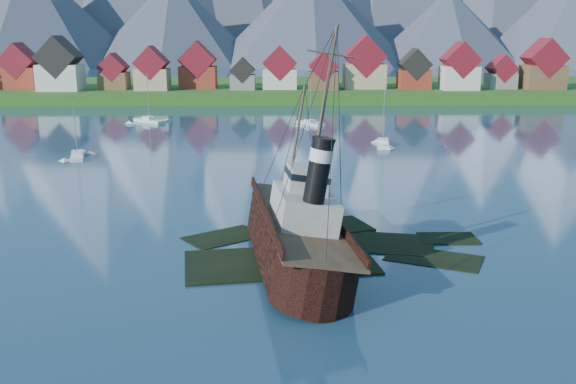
{
  "coord_description": "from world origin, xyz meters",
  "views": [
    {
      "loc": [
        -3.37,
        -59.67,
        21.54
      ],
      "look_at": [
        -2.1,
        6.0,
        5.0
      ],
      "focal_mm": 40.0,
      "sensor_mm": 36.0,
      "label": 1
    }
  ],
  "objects_px": {
    "sailboat_a": "(78,156)",
    "tugboat_wreck": "(291,229)",
    "sailboat_c": "(149,121)",
    "sailboat_e": "(310,124)",
    "sailboat_d": "(383,144)"
  },
  "relations": [
    {
      "from": "sailboat_c",
      "to": "sailboat_e",
      "type": "distance_m",
      "value": 39.14
    },
    {
      "from": "sailboat_d",
      "to": "sailboat_c",
      "type": "bearing_deg",
      "value": 154.79
    },
    {
      "from": "tugboat_wreck",
      "to": "sailboat_e",
      "type": "relative_size",
      "value": 2.9
    },
    {
      "from": "tugboat_wreck",
      "to": "sailboat_a",
      "type": "xyz_separation_m",
      "value": [
        -36.15,
        51.62,
        -2.73
      ]
    },
    {
      "from": "sailboat_c",
      "to": "sailboat_e",
      "type": "relative_size",
      "value": 1.19
    },
    {
      "from": "sailboat_a",
      "to": "tugboat_wreck",
      "type": "bearing_deg",
      "value": -68.76
    },
    {
      "from": "sailboat_d",
      "to": "sailboat_e",
      "type": "relative_size",
      "value": 1.18
    },
    {
      "from": "sailboat_a",
      "to": "sailboat_c",
      "type": "distance_m",
      "value": 44.66
    },
    {
      "from": "sailboat_d",
      "to": "sailboat_e",
      "type": "height_order",
      "value": "sailboat_d"
    },
    {
      "from": "tugboat_wreck",
      "to": "sailboat_e",
      "type": "height_order",
      "value": "tugboat_wreck"
    },
    {
      "from": "sailboat_a",
      "to": "sailboat_e",
      "type": "relative_size",
      "value": 1.02
    },
    {
      "from": "sailboat_a",
      "to": "sailboat_d",
      "type": "xyz_separation_m",
      "value": [
        55.33,
        10.84,
        0.05
      ]
    },
    {
      "from": "tugboat_wreck",
      "to": "sailboat_d",
      "type": "xyz_separation_m",
      "value": [
        19.19,
        62.46,
        -2.69
      ]
    },
    {
      "from": "sailboat_a",
      "to": "sailboat_d",
      "type": "relative_size",
      "value": 0.86
    },
    {
      "from": "sailboat_e",
      "to": "sailboat_c",
      "type": "bearing_deg",
      "value": 140.33
    }
  ]
}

